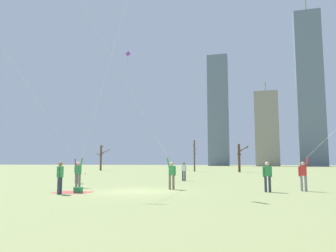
{
  "coord_description": "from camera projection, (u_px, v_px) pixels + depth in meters",
  "views": [
    {
      "loc": [
        6.45,
        -16.95,
        1.57
      ],
      "look_at": [
        0.0,
        6.0,
        4.28
      ],
      "focal_mm": 34.59,
      "sensor_mm": 36.0,
      "label": 1
    }
  ],
  "objects": [
    {
      "name": "ground_plane",
      "position": [
        139.0,
        191.0,
        17.77
      ],
      "size": [
        400.0,
        400.0,
        0.0
      ],
      "primitive_type": "plane",
      "color": "#848E56"
    },
    {
      "name": "kite_flyer_foreground_right_green",
      "position": [
        46.0,
        123.0,
        22.78
      ],
      "size": [
        4.41,
        12.1,
        16.14
      ],
      "color": "gray",
      "rests_on": "ground"
    },
    {
      "name": "kite_flyer_foreground_left_yellow",
      "position": [
        85.0,
        150.0,
        20.51
      ],
      "size": [
        4.58,
        1.34,
        13.17
      ],
      "color": "#726656",
      "rests_on": "ground"
    },
    {
      "name": "kite_flyer_midfield_left_blue",
      "position": [
        154.0,
        140.0,
        19.37
      ],
      "size": [
        8.01,
        2.21,
        15.37
      ],
      "color": "#726656",
      "rests_on": "ground"
    },
    {
      "name": "bystander_watching_nearby",
      "position": [
        267.0,
        175.0,
        17.4
      ],
      "size": [
        0.49,
        0.29,
        1.62
      ],
      "color": "#33384C",
      "rests_on": "ground"
    },
    {
      "name": "bystander_far_off_by_trees",
      "position": [
        60.0,
        176.0,
        16.22
      ],
      "size": [
        0.25,
        0.51,
        1.62
      ],
      "color": "#33384C",
      "rests_on": "ground"
    },
    {
      "name": "bystander_strolling_midfield",
      "position": [
        184.0,
        170.0,
        27.9
      ],
      "size": [
        0.49,
        0.3,
        1.62
      ],
      "color": "#33384C",
      "rests_on": "ground"
    },
    {
      "name": "distant_kite_drifting_right_purple",
      "position": [
        123.0,
        69.0,
        48.06
      ],
      "size": [
        4.74,
        4.21,
        18.29
      ],
      "color": "purple",
      "rests_on": "ground"
    },
    {
      "name": "distant_kite_high_overhead_teal",
      "position": [
        99.0,
        5.0,
        36.31
      ],
      "size": [
        4.1,
        2.94,
        22.11
      ],
      "color": "teal",
      "rests_on": "ground"
    },
    {
      "name": "picnic_spot",
      "position": [
        76.0,
        191.0,
        16.93
      ],
      "size": [
        1.82,
        1.43,
        0.31
      ],
      "color": "#CC3838",
      "rests_on": "ground"
    },
    {
      "name": "bare_tree_leftmost",
      "position": [
        101.0,
        157.0,
        65.09
      ],
      "size": [
        2.67,
        1.32,
        5.05
      ],
      "color": "brown",
      "rests_on": "ground"
    },
    {
      "name": "bare_tree_right_of_center",
      "position": [
        194.0,
        155.0,
        57.93
      ],
      "size": [
        0.66,
        3.12,
        5.61
      ],
      "color": "brown",
      "rests_on": "ground"
    },
    {
      "name": "bare_tree_far_right_edge",
      "position": [
        240.0,
        157.0,
        53.96
      ],
      "size": [
        1.89,
        2.33,
        4.67
      ],
      "color": "#4C3828",
      "rests_on": "ground"
    },
    {
      "name": "skyline_wide_slab",
      "position": [
        267.0,
        129.0,
        143.96
      ],
      "size": [
        10.19,
        6.49,
        37.79
      ],
      "color": "gray",
      "rests_on": "ground"
    },
    {
      "name": "skyline_slender_spire",
      "position": [
        309.0,
        88.0,
        142.65
      ],
      "size": [
        11.18,
        7.44,
        78.6
      ],
      "color": "slate",
      "rests_on": "ground"
    },
    {
      "name": "skyline_squat_block",
      "position": [
        218.0,
        110.0,
        163.49
      ],
      "size": [
        10.09,
        5.27,
        56.32
      ],
      "color": "slate",
      "rests_on": "ground"
    }
  ]
}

